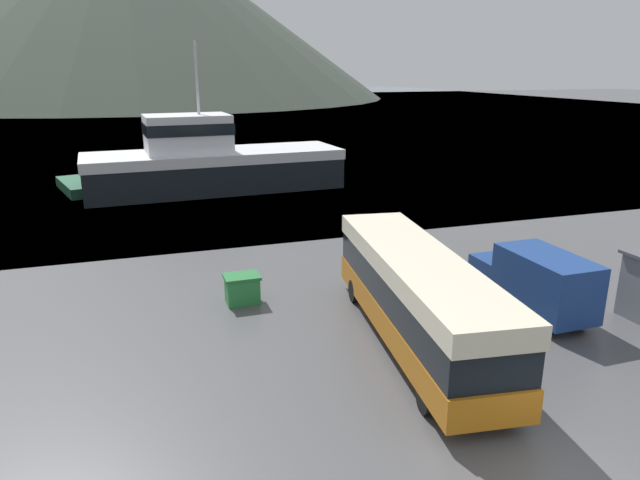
{
  "coord_description": "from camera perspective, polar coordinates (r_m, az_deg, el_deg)",
  "views": [
    {
      "loc": [
        -8.72,
        -8.15,
        9.03
      ],
      "look_at": [
        -1.41,
        13.87,
        2.0
      ],
      "focal_mm": 32.0,
      "sensor_mm": 36.0,
      "label": 1
    }
  ],
  "objects": [
    {
      "name": "water_surface",
      "position": [
        148.85,
        -15.36,
        12.8
      ],
      "size": [
        240.0,
        240.0,
        0.0
      ],
      "primitive_type": "plane",
      "color": "slate",
      "rests_on": "ground"
    },
    {
      "name": "storage_bin",
      "position": [
        22.99,
        -7.79,
        -4.85
      ],
      "size": [
        1.4,
        1.07,
        1.16
      ],
      "color": "#287F3D",
      "rests_on": "ground"
    },
    {
      "name": "small_boat",
      "position": [
        47.2,
        -22.89,
        4.98
      ],
      "size": [
        3.9,
        6.68,
        0.77
      ],
      "rotation": [
        0.0,
        0.0,
        0.26
      ],
      "color": "#1E5138",
      "rests_on": "water_surface"
    },
    {
      "name": "tour_bus",
      "position": [
        19.34,
        9.64,
        -5.38
      ],
      "size": [
        3.95,
        11.52,
        3.17
      ],
      "rotation": [
        0.0,
        0.0,
        -0.13
      ],
      "color": "#B26614",
      "rests_on": "ground"
    },
    {
      "name": "hill_backdrop",
      "position": [
        193.84,
        -18.8,
        21.48
      ],
      "size": [
        153.66,
        153.66,
        54.89
      ],
      "primitive_type": "cone",
      "color": "#3D473D",
      "rests_on": "ground"
    },
    {
      "name": "fishing_boat",
      "position": [
        44.39,
        -10.91,
        7.72
      ],
      "size": [
        19.41,
        6.91,
        10.91
      ],
      "rotation": [
        0.0,
        0.0,
        4.77
      ],
      "color": "black",
      "rests_on": "water_surface"
    },
    {
      "name": "delivery_van",
      "position": [
        23.16,
        20.73,
        -3.78
      ],
      "size": [
        2.03,
        5.49,
        2.47
      ],
      "rotation": [
        0.0,
        0.0,
        -0.0
      ],
      "color": "navy",
      "rests_on": "ground"
    }
  ]
}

